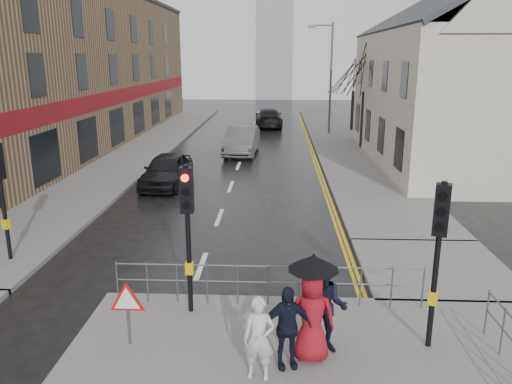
# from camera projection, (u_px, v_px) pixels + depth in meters

# --- Properties ---
(ground) EXTENTS (120.00, 120.00, 0.00)m
(ground) POSITION_uv_depth(u_px,v_px,m) (181.00, 320.00, 11.23)
(ground) COLOR black
(ground) RESTS_ON ground
(left_pavement) EXTENTS (4.00, 44.00, 0.14)m
(left_pavement) POSITION_uv_depth(u_px,v_px,m) (150.00, 144.00, 33.67)
(left_pavement) COLOR #605E5B
(left_pavement) RESTS_ON ground
(right_pavement) EXTENTS (4.00, 40.00, 0.14)m
(right_pavement) POSITION_uv_depth(u_px,v_px,m) (340.00, 140.00, 35.04)
(right_pavement) COLOR #605E5B
(right_pavement) RESTS_ON ground
(pavement_bridge_right) EXTENTS (4.00, 4.20, 0.14)m
(pavement_bridge_right) POSITION_uv_depth(u_px,v_px,m) (434.00, 268.00, 13.83)
(pavement_bridge_right) COLOR #605E5B
(pavement_bridge_right) RESTS_ON ground
(building_left_terrace) EXTENTS (8.00, 42.00, 10.00)m
(building_left_terrace) POSITION_uv_depth(u_px,v_px,m) (56.00, 69.00, 31.65)
(building_left_terrace) COLOR #8B6C50
(building_left_terrace) RESTS_ON ground
(building_right_cream) EXTENTS (9.00, 16.40, 10.10)m
(building_right_cream) POSITION_uv_depth(u_px,v_px,m) (462.00, 75.00, 26.82)
(building_right_cream) COLOR beige
(building_right_cream) RESTS_ON ground
(church_tower) EXTENTS (5.00, 5.00, 18.00)m
(church_tower) POSITION_uv_depth(u_px,v_px,m) (275.00, 32.00, 68.58)
(church_tower) COLOR #989BA1
(church_tower) RESTS_ON ground
(traffic_signal_near_left) EXTENTS (0.28, 0.27, 3.40)m
(traffic_signal_near_left) POSITION_uv_depth(u_px,v_px,m) (187.00, 214.00, 10.77)
(traffic_signal_near_left) COLOR black
(traffic_signal_near_left) RESTS_ON near_pavement
(traffic_signal_near_right) EXTENTS (0.34, 0.33, 3.40)m
(traffic_signal_near_right) POSITION_uv_depth(u_px,v_px,m) (439.00, 237.00, 9.40)
(traffic_signal_near_right) COLOR black
(traffic_signal_near_right) RESTS_ON near_pavement
(traffic_signal_far_left) EXTENTS (0.34, 0.33, 3.40)m
(traffic_signal_far_left) POSITION_uv_depth(u_px,v_px,m) (0.00, 180.00, 13.72)
(traffic_signal_far_left) COLOR black
(traffic_signal_far_left) RESTS_ON left_pavement
(guard_railing_front) EXTENTS (7.14, 0.04, 1.00)m
(guard_railing_front) POSITION_uv_depth(u_px,v_px,m) (268.00, 276.00, 11.50)
(guard_railing_front) COLOR #595B5E
(guard_railing_front) RESTS_ON near_pavement
(warning_sign) EXTENTS (0.80, 0.07, 1.35)m
(warning_sign) POSITION_uv_depth(u_px,v_px,m) (127.00, 303.00, 9.83)
(warning_sign) COLOR #595B5E
(warning_sign) RESTS_ON near_pavement
(street_lamp) EXTENTS (1.83, 0.25, 8.00)m
(street_lamp) POSITION_uv_depth(u_px,v_px,m) (329.00, 71.00, 36.75)
(street_lamp) COLOR #595B5E
(street_lamp) RESTS_ON right_pavement
(tree_near) EXTENTS (2.40, 2.40, 6.58)m
(tree_near) POSITION_uv_depth(u_px,v_px,m) (366.00, 67.00, 30.78)
(tree_near) COLOR #30221A
(tree_near) RESTS_ON right_pavement
(tree_far) EXTENTS (2.40, 2.40, 5.64)m
(tree_far) POSITION_uv_depth(u_px,v_px,m) (354.00, 74.00, 38.65)
(tree_far) COLOR #30221A
(tree_far) RESTS_ON right_pavement
(pedestrian_a) EXTENTS (0.60, 0.42, 1.56)m
(pedestrian_a) POSITION_uv_depth(u_px,v_px,m) (259.00, 338.00, 8.83)
(pedestrian_a) COLOR silver
(pedestrian_a) RESTS_ON near_pavement
(pedestrian_b) EXTENTS (1.02, 0.87, 1.84)m
(pedestrian_b) POSITION_uv_depth(u_px,v_px,m) (325.00, 308.00, 9.63)
(pedestrian_b) COLOR black
(pedestrian_b) RESTS_ON near_pavement
(pedestrian_with_umbrella) EXTENTS (0.96, 0.96, 2.12)m
(pedestrian_with_umbrella) POSITION_uv_depth(u_px,v_px,m) (312.00, 304.00, 9.30)
(pedestrian_with_umbrella) COLOR maroon
(pedestrian_with_umbrella) RESTS_ON near_pavement
(pedestrian_d) EXTENTS (1.01, 0.58, 1.61)m
(pedestrian_d) POSITION_uv_depth(u_px,v_px,m) (286.00, 327.00, 9.15)
(pedestrian_d) COLOR black
(pedestrian_d) RESTS_ON near_pavement
(car_parked) EXTENTS (2.00, 4.47, 1.49)m
(car_parked) POSITION_uv_depth(u_px,v_px,m) (167.00, 170.00, 22.72)
(car_parked) COLOR black
(car_parked) RESTS_ON ground
(car_mid) EXTENTS (2.02, 5.12, 1.66)m
(car_mid) POSITION_uv_depth(u_px,v_px,m) (242.00, 141.00, 30.19)
(car_mid) COLOR #4C4E52
(car_mid) RESTS_ON ground
(car_far) EXTENTS (2.47, 5.49, 1.56)m
(car_far) POSITION_uv_depth(u_px,v_px,m) (269.00, 118.00, 41.85)
(car_far) COLOR black
(car_far) RESTS_ON ground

